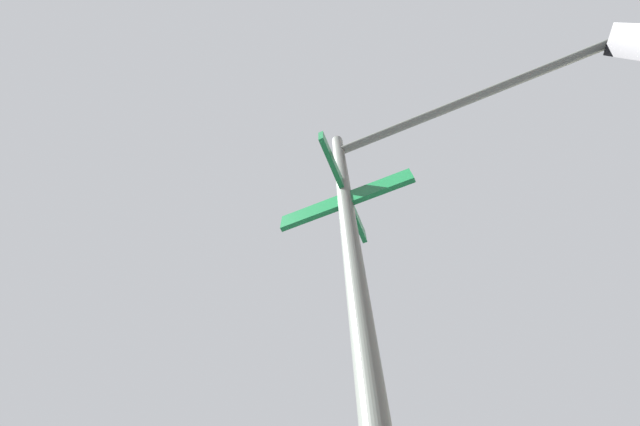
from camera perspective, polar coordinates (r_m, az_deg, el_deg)
name	(u,v)px	position (r m, az deg, el deg)	size (l,w,h in m)	color
traffic_signal_near	(512,135)	(3.33, 25.62, 9.93)	(1.80, 3.30, 5.41)	#474C47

